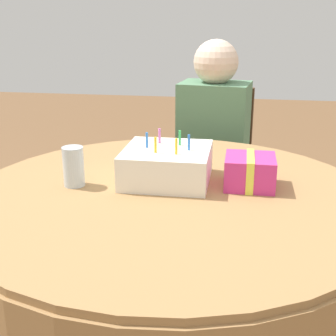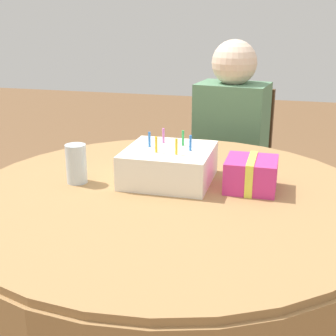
{
  "view_description": "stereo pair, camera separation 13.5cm",
  "coord_description": "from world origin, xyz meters",
  "px_view_note": "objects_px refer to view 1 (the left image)",
  "views": [
    {
      "loc": [
        0.21,
        -1.34,
        1.28
      ],
      "look_at": [
        -0.01,
        0.03,
        0.82
      ],
      "focal_mm": 50.0,
      "sensor_mm": 36.0,
      "label": 1
    },
    {
      "loc": [
        0.34,
        -1.31,
        1.28
      ],
      "look_at": [
        -0.01,
        0.03,
        0.82
      ],
      "focal_mm": 50.0,
      "sensor_mm": 36.0,
      "label": 2
    }
  ],
  "objects_px": {
    "birthday_cake": "(167,165)",
    "drinking_glass": "(73,167)",
    "person": "(213,137)",
    "gift_box": "(250,172)",
    "chair": "(215,172)"
  },
  "relations": [
    {
      "from": "birthday_cake",
      "to": "drinking_glass",
      "type": "distance_m",
      "value": 0.3
    },
    {
      "from": "person",
      "to": "gift_box",
      "type": "bearing_deg",
      "value": -70.55
    },
    {
      "from": "person",
      "to": "birthday_cake",
      "type": "distance_m",
      "value": 0.82
    },
    {
      "from": "birthday_cake",
      "to": "gift_box",
      "type": "relative_size",
      "value": 1.71
    },
    {
      "from": "chair",
      "to": "gift_box",
      "type": "relative_size",
      "value": 5.64
    },
    {
      "from": "person",
      "to": "gift_box",
      "type": "height_order",
      "value": "person"
    },
    {
      "from": "person",
      "to": "drinking_glass",
      "type": "relative_size",
      "value": 9.13
    },
    {
      "from": "person",
      "to": "birthday_cake",
      "type": "bearing_deg",
      "value": -89.11
    },
    {
      "from": "birthday_cake",
      "to": "gift_box",
      "type": "bearing_deg",
      "value": -2.37
    },
    {
      "from": "person",
      "to": "gift_box",
      "type": "relative_size",
      "value": 7.16
    },
    {
      "from": "chair",
      "to": "birthday_cake",
      "type": "relative_size",
      "value": 3.3
    },
    {
      "from": "person",
      "to": "birthday_cake",
      "type": "height_order",
      "value": "person"
    },
    {
      "from": "birthday_cake",
      "to": "drinking_glass",
      "type": "relative_size",
      "value": 2.18
    },
    {
      "from": "person",
      "to": "drinking_glass",
      "type": "xyz_separation_m",
      "value": [
        -0.38,
        -0.9,
        0.12
      ]
    },
    {
      "from": "chair",
      "to": "birthday_cake",
      "type": "bearing_deg",
      "value": -89.2
    }
  ]
}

